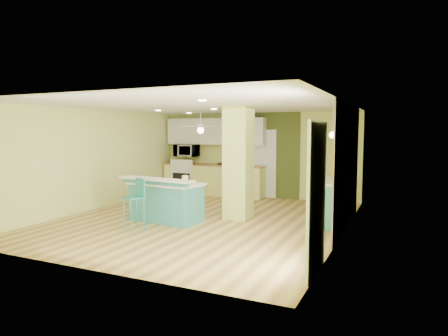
% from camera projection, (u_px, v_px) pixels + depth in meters
% --- Properties ---
extents(floor, '(6.00, 7.00, 0.01)m').
position_uv_depth(floor, '(202.00, 220.00, 8.83)').
color(floor, olive).
rests_on(floor, ground).
extents(ceiling, '(6.00, 7.00, 0.01)m').
position_uv_depth(ceiling, '(202.00, 106.00, 8.60)').
color(ceiling, white).
rests_on(ceiling, wall_back).
extents(wall_back, '(6.00, 0.01, 2.50)m').
position_uv_depth(wall_back, '(257.00, 155.00, 11.88)').
color(wall_back, '#E0E77C').
rests_on(wall_back, floor).
extents(wall_front, '(6.00, 0.01, 2.50)m').
position_uv_depth(wall_front, '(85.00, 182.00, 5.54)').
color(wall_front, '#E0E77C').
rests_on(wall_front, floor).
extents(wall_left, '(0.01, 7.00, 2.50)m').
position_uv_depth(wall_left, '(96.00, 160.00, 9.96)').
color(wall_left, '#E0E77C').
rests_on(wall_left, floor).
extents(wall_right, '(0.01, 7.00, 2.50)m').
position_uv_depth(wall_right, '(344.00, 169.00, 7.46)').
color(wall_right, '#E0E77C').
rests_on(wall_right, floor).
extents(wood_panel, '(0.02, 3.40, 2.50)m').
position_uv_depth(wood_panel, '(348.00, 166.00, 8.01)').
color(wood_panel, olive).
rests_on(wood_panel, floor).
extents(olive_accent, '(2.20, 0.02, 2.50)m').
position_uv_depth(olive_accent, '(263.00, 155.00, 11.79)').
color(olive_accent, '#475321').
rests_on(olive_accent, floor).
extents(interior_door, '(0.82, 0.05, 2.00)m').
position_uv_depth(interior_door, '(263.00, 164.00, 11.78)').
color(interior_door, white).
rests_on(interior_door, floor).
extents(french_door, '(0.04, 1.08, 2.10)m').
position_uv_depth(french_door, '(317.00, 198.00, 5.42)').
color(french_door, white).
rests_on(french_door, floor).
extents(column, '(0.55, 0.55, 2.50)m').
position_uv_depth(column, '(238.00, 163.00, 8.90)').
color(column, '#BCCE5F').
rests_on(column, floor).
extents(kitchen_run, '(3.25, 0.63, 0.94)m').
position_uv_depth(kitchen_run, '(213.00, 180.00, 12.22)').
color(kitchen_run, '#EDEF7D').
rests_on(kitchen_run, floor).
extents(stove, '(0.76, 0.66, 1.08)m').
position_uv_depth(stove, '(186.00, 179.00, 12.61)').
color(stove, white).
rests_on(stove, floor).
extents(upper_cabinets, '(3.20, 0.34, 0.80)m').
position_uv_depth(upper_cabinets, '(215.00, 131.00, 12.19)').
color(upper_cabinets, white).
rests_on(upper_cabinets, wall_back).
extents(microwave, '(0.70, 0.48, 0.39)m').
position_uv_depth(microwave, '(186.00, 150.00, 12.53)').
color(microwave, white).
rests_on(microwave, wall_back).
extents(ceiling_fan, '(1.41, 1.41, 0.61)m').
position_uv_depth(ceiling_fan, '(201.00, 127.00, 10.90)').
color(ceiling_fan, silver).
rests_on(ceiling_fan, ceiling).
extents(pendant_lamp, '(0.14, 0.14, 0.69)m').
position_uv_depth(pendant_lamp, '(333.00, 135.00, 8.23)').
color(pendant_lamp, white).
rests_on(pendant_lamp, ceiling).
extents(wall_decor, '(0.03, 0.90, 0.70)m').
position_uv_depth(wall_decor, '(348.00, 151.00, 8.18)').
color(wall_decor, brown).
rests_on(wall_decor, wood_panel).
extents(peninsula, '(1.85, 1.16, 0.97)m').
position_uv_depth(peninsula, '(166.00, 201.00, 8.68)').
color(peninsula, teal).
rests_on(peninsula, floor).
extents(bar_stool, '(0.45, 0.45, 1.02)m').
position_uv_depth(bar_stool, '(137.00, 196.00, 7.90)').
color(bar_stool, teal).
rests_on(bar_stool, floor).
extents(side_counter, '(0.61, 1.44, 0.93)m').
position_uv_depth(side_counter, '(334.00, 202.00, 8.42)').
color(side_counter, teal).
rests_on(side_counter, floor).
extents(fruit_bowl, '(0.28, 0.28, 0.06)m').
position_uv_depth(fruit_bowl, '(221.00, 164.00, 12.06)').
color(fruit_bowl, '#3B2918').
rests_on(fruit_bowl, kitchen_run).
extents(canister, '(0.14, 0.14, 0.17)m').
position_uv_depth(canister, '(185.00, 179.00, 8.56)').
color(canister, yellow).
rests_on(canister, peninsula).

